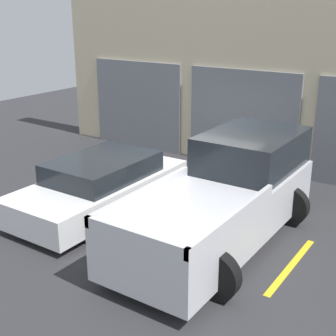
{
  "coord_description": "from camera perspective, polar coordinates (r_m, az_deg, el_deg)",
  "views": [
    {
      "loc": [
        5.12,
        -8.58,
        4.26
      ],
      "look_at": [
        0.0,
        -0.97,
        1.1
      ],
      "focal_mm": 50.0,
      "sensor_mm": 36.0,
      "label": 1
    }
  ],
  "objects": [
    {
      "name": "ground_plane",
      "position": [
        10.87,
        2.86,
        -4.11
      ],
      "size": [
        28.0,
        28.0,
        0.0
      ],
      "primitive_type": "plane",
      "color": "#2D2D30"
    },
    {
      "name": "shophouse_building",
      "position": [
        13.02,
        10.71,
        11.89
      ],
      "size": [
        12.92,
        0.68,
        5.57
      ],
      "color": "beige",
      "rests_on": "ground"
    },
    {
      "name": "pickup_truck",
      "position": [
        8.96,
        7.15,
        -3.41
      ],
      "size": [
        2.42,
        5.1,
        1.88
      ],
      "color": "silver",
      "rests_on": "ground"
    },
    {
      "name": "sedan_white",
      "position": [
        10.4,
        -8.17,
        -2.07
      ],
      "size": [
        2.25,
        4.23,
        1.17
      ],
      "color": "white",
      "rests_on": "ground"
    },
    {
      "name": "parking_stripe_far_left",
      "position": [
        11.55,
        -13.55,
        -3.18
      ],
      "size": [
        0.12,
        2.2,
        0.01
      ],
      "primitive_type": "cube",
      "color": "gold",
      "rests_on": "ground"
    },
    {
      "name": "parking_stripe_left",
      "position": [
        9.75,
        -1.65,
        -6.9
      ],
      "size": [
        0.12,
        2.2,
        0.01
      ],
      "primitive_type": "cube",
      "color": "gold",
      "rests_on": "ground"
    },
    {
      "name": "parking_stripe_centre",
      "position": [
        8.58,
        14.78,
        -11.45
      ],
      "size": [
        0.12,
        2.2,
        0.01
      ],
      "primitive_type": "cube",
      "color": "gold",
      "rests_on": "ground"
    }
  ]
}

